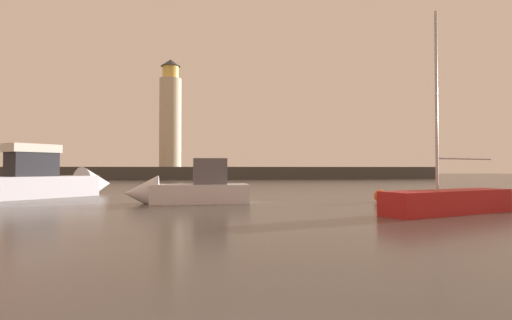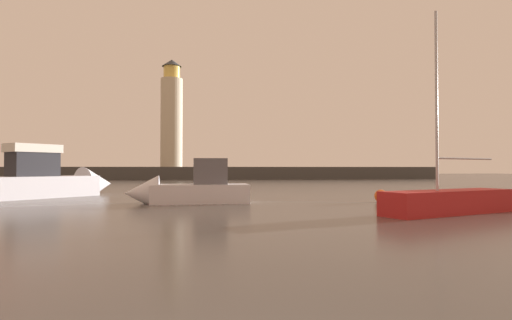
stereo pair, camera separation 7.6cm
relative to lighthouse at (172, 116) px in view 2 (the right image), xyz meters
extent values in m
plane|color=#4C4742|center=(7.75, -36.08, -11.44)|extent=(220.00, 220.00, 0.00)
cube|color=#423F3D|center=(7.75, 0.00, -10.32)|extent=(82.30, 5.19, 2.24)
cylinder|color=beige|center=(0.00, 0.00, -1.24)|extent=(3.91, 3.91, 15.91)
cylinder|color=#F2CC59|center=(0.00, 0.00, 7.83)|extent=(2.93, 2.93, 2.23)
cone|color=#33383D|center=(0.00, 0.00, 9.58)|extent=(3.52, 3.52, 1.27)
cube|color=silver|center=(-3.87, -45.49, -10.72)|extent=(6.48, 6.92, 1.44)
cone|color=silver|center=(-1.21, -42.39, -10.65)|extent=(3.54, 3.52, 2.58)
cube|color=#232328|center=(-4.33, -46.03, -9.21)|extent=(3.13, 3.26, 1.58)
cube|color=silver|center=(-4.33, -46.03, -8.15)|extent=(3.45, 3.58, 0.55)
cube|color=silver|center=(6.85, -51.09, -10.91)|extent=(5.55, 2.37, 1.06)
cone|color=silver|center=(3.62, -51.27, -10.85)|extent=(1.97, 2.08, 1.98)
cube|color=#595960|center=(7.41, -51.06, -9.64)|extent=(1.95, 1.46, 1.47)
cube|color=#B21E1E|center=(17.71, -57.70, -10.93)|extent=(6.86, 3.96, 1.01)
cylinder|color=#B7B7BC|center=(17.09, -57.95, -6.57)|extent=(0.12, 0.12, 7.71)
cylinder|color=#B7B7BC|center=(18.81, -57.26, -9.04)|extent=(3.49, 1.46, 0.09)
sphere|color=#EA5919|center=(17.20, -51.78, -11.07)|extent=(0.74, 0.74, 0.74)
camera|label=1|loc=(7.54, -74.41, -9.48)|focal=28.60mm
camera|label=2|loc=(7.62, -74.42, -9.48)|focal=28.60mm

